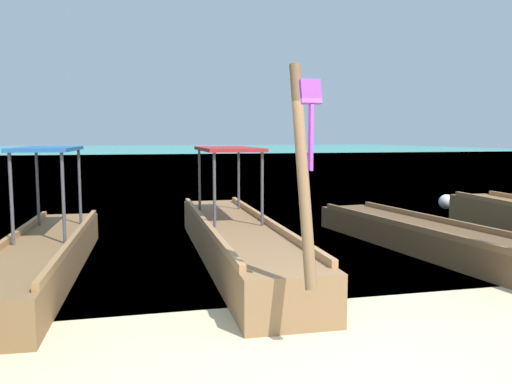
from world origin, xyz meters
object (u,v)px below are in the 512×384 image
Objects in this scene: longtail_boat_violet_ribbon at (237,239)px; longtail_boat_orange_ribbon at (431,238)px; longtail_boat_green_ribbon at (42,255)px; mooring_buoy_near at (446,202)px.

longtail_boat_orange_ribbon is (3.63, -0.18, -0.12)m from longtail_boat_violet_ribbon.
longtail_boat_green_ribbon is 0.92× the size of longtail_boat_orange_ribbon.
longtail_boat_green_ribbon is 3.10m from longtail_boat_violet_ribbon.
longtail_boat_orange_ribbon is (6.71, 0.12, -0.08)m from longtail_boat_green_ribbon.
longtail_boat_orange_ribbon reaches higher than longtail_boat_green_ribbon.
longtail_boat_violet_ribbon reaches higher than mooring_buoy_near.
mooring_buoy_near is (3.64, 5.02, -0.04)m from longtail_boat_orange_ribbon.
longtail_boat_green_ribbon reaches higher than mooring_buoy_near.
longtail_boat_orange_ribbon is at bearing -2.91° from longtail_boat_violet_ribbon.
longtail_boat_violet_ribbon reaches higher than longtail_boat_green_ribbon.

